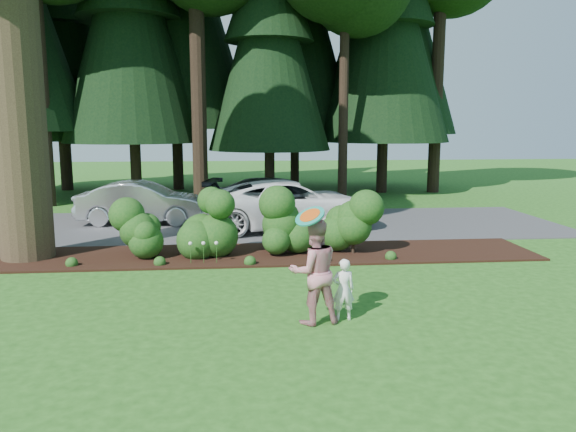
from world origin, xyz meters
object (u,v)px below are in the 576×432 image
object	(u,v)px
car_silver_wagon	(143,203)
car_white_suv	(290,204)
car_dark_suv	(281,200)
child	(343,290)
adult	(314,272)
frisbee	(310,216)

from	to	relation	value
car_silver_wagon	car_white_suv	size ratio (longest dim) A/B	0.77
car_dark_suv	child	distance (m)	9.59
adult	car_silver_wagon	bearing A→B (deg)	-76.70
child	frisbee	distance (m)	1.44
car_white_suv	child	distance (m)	8.30
frisbee	adult	bearing A→B (deg)	50.82
adult	car_white_suv	bearing A→B (deg)	-103.36
child	frisbee	size ratio (longest dim) A/B	2.01
child	adult	bearing A→B (deg)	7.27
car_silver_wagon	car_white_suv	xyz separation A→B (m)	(4.70, -1.33, 0.07)
car_dark_suv	adult	size ratio (longest dim) A/B	2.85
car_dark_suv	car_silver_wagon	bearing A→B (deg)	100.59
adult	frisbee	world-z (taller)	frisbee
adult	car_dark_suv	bearing A→B (deg)	-101.91
child	car_dark_suv	bearing A→B (deg)	-91.19
car_dark_suv	car_white_suv	bearing A→B (deg)	-161.00
car_white_suv	frisbee	size ratio (longest dim) A/B	10.41
car_white_suv	child	bearing A→B (deg)	172.90
car_dark_suv	child	bearing A→B (deg)	-167.29
frisbee	car_dark_suv	bearing A→B (deg)	88.08
car_silver_wagon	child	distance (m)	10.75
frisbee	car_silver_wagon	bearing A→B (deg)	113.12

